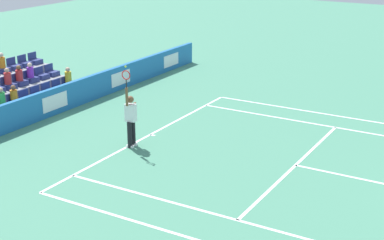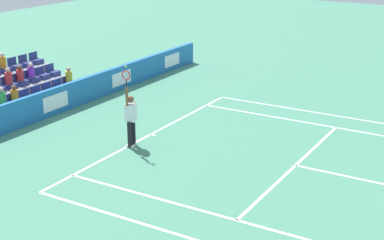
# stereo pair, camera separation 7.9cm
# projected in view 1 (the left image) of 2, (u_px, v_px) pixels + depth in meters

# --- Properties ---
(line_baseline) EXTENTS (10.97, 0.10, 0.01)m
(line_baseline) POSITION_uv_depth(u_px,v_px,m) (150.00, 135.00, 20.76)
(line_baseline) COLOR white
(line_baseline) RESTS_ON ground
(line_service) EXTENTS (8.23, 0.10, 0.01)m
(line_service) POSITION_uv_depth(u_px,v_px,m) (296.00, 165.00, 18.13)
(line_service) COLOR white
(line_service) RESTS_ON ground
(line_singles_sideline_left) EXTENTS (0.10, 11.89, 0.01)m
(line_singles_sideline_left) POSITION_uv_depth(u_px,v_px,m) (254.00, 225.00, 14.55)
(line_singles_sideline_left) COLOR white
(line_singles_sideline_left) RESTS_ON ground
(line_singles_sideline_right) EXTENTS (0.10, 11.89, 0.01)m
(line_singles_sideline_right) POSITION_uv_depth(u_px,v_px,m) (348.00, 129.00, 21.27)
(line_singles_sideline_right) COLOR white
(line_singles_sideline_right) RESTS_ON ground
(line_doubles_sideline_right) EXTENTS (0.10, 11.89, 0.01)m
(line_doubles_sideline_right) POSITION_uv_depth(u_px,v_px,m) (358.00, 119.00, 22.39)
(line_doubles_sideline_right) COLOR white
(line_doubles_sideline_right) RESTS_ON ground
(line_centre_mark) EXTENTS (0.10, 0.20, 0.01)m
(line_centre_mark) POSITION_uv_depth(u_px,v_px,m) (153.00, 135.00, 20.71)
(line_centre_mark) COLOR white
(line_centre_mark) RESTS_ON ground
(sponsor_barrier) EXTENTS (21.29, 0.22, 1.07)m
(sponsor_barrier) POSITION_uv_depth(u_px,v_px,m) (53.00, 102.00, 22.79)
(sponsor_barrier) COLOR #1E66AD
(sponsor_barrier) RESTS_ON ground
(tennis_player) EXTENTS (0.53, 0.39, 2.85)m
(tennis_player) POSITION_uv_depth(u_px,v_px,m) (131.00, 119.00, 19.36)
(tennis_player) COLOR black
(tennis_player) RESTS_ON ground
(stadium_stand) EXTENTS (4.96, 2.85, 2.11)m
(stadium_stand) POSITION_uv_depth(u_px,v_px,m) (11.00, 93.00, 23.88)
(stadium_stand) COLOR gray
(stadium_stand) RESTS_ON ground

